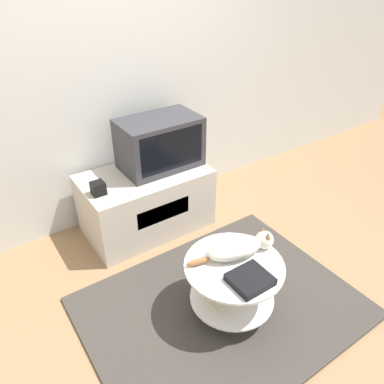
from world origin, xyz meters
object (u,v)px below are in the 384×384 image
tv (160,143)px  speaker (98,188)px  dvd_box (250,279)px  cat (239,247)px

tv → speaker: (-0.59, -0.12, -0.16)m
tv → speaker: tv is taller
tv → dvd_box: tv is taller
dvd_box → cat: 0.25m
tv → cat: bearing=-94.8°
tv → cat: 1.14m
dvd_box → speaker: bearing=108.3°
dvd_box → cat: cat is taller
speaker → cat: (0.50, -0.99, -0.09)m
dvd_box → cat: size_ratio=0.39×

